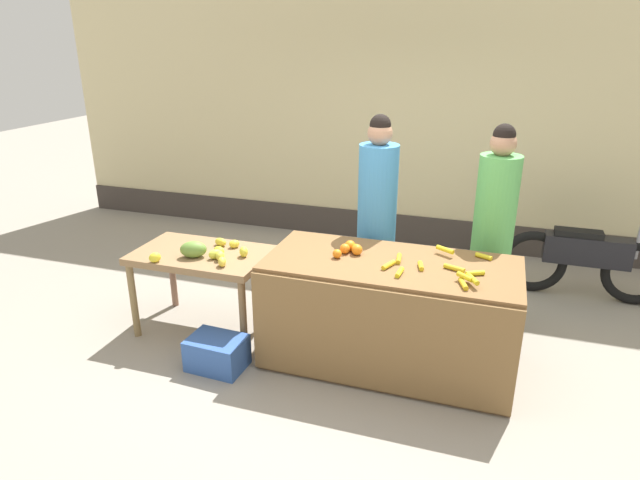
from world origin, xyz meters
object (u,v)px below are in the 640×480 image
Objects in this scene: vendor_woman_green_shirt at (493,232)px; produce_sack at (322,278)px; parked_motorcycle at (585,260)px; produce_crate at (217,353)px; vendor_woman_blue_shirt at (377,221)px.

produce_sack is at bearing 177.50° from vendor_woman_green_shirt.
vendor_woman_green_shirt is at bearing -133.07° from parked_motorcycle.
produce_crate is 0.88× the size of produce_sack.
vendor_woman_blue_shirt is 2.23m from parked_motorcycle.
vendor_woman_green_shirt reaches higher than produce_sack.
produce_sack is (-2.44, -0.90, -0.15)m from parked_motorcycle.
vendor_woman_green_shirt is 4.17× the size of produce_crate.
parked_motorcycle is at bearing 29.32° from vendor_woman_blue_shirt.
parked_motorcycle is (1.88, 1.06, -0.55)m from vendor_woman_blue_shirt.
vendor_woman_blue_shirt is at bearing -16.14° from produce_sack.
vendor_woman_blue_shirt is 1.17× the size of parked_motorcycle.
parked_motorcycle is (0.90, 0.97, -0.52)m from vendor_woman_green_shirt.
vendor_woman_green_shirt is at bearing -2.50° from produce_sack.
parked_motorcycle is 2.60m from produce_sack.
vendor_woman_blue_shirt is 4.27× the size of produce_crate.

